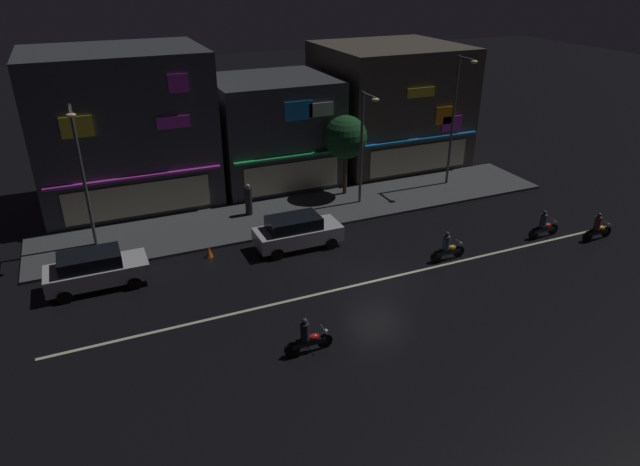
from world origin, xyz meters
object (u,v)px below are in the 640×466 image
parked_car_trailing (297,231)px  pedestrian_on_sidewalk (249,201)px  streetlamp_east (456,112)px  parked_car_near_kerb (95,269)px  streetlamp_mid (364,139)px  streetlamp_west (81,167)px  motorcycle_following (598,228)px  traffic_cone (209,252)px  motorcycle_trailing_far (307,338)px  motorcycle_opposite_lane (447,248)px  motorcycle_lead (544,226)px

parked_car_trailing → pedestrian_on_sidewalk: bearing=103.6°
streetlamp_east → parked_car_near_kerb: (-21.48, -4.15, -3.89)m
pedestrian_on_sidewalk → parked_car_trailing: 4.70m
streetlamp_mid → parked_car_trailing: streetlamp_mid is taller
streetlamp_west → streetlamp_mid: bearing=-1.5°
motorcycle_following → streetlamp_west: bearing=-26.1°
motorcycle_following → traffic_cone: motorcycle_following is taller
parked_car_trailing → motorcycle_trailing_far: parked_car_trailing is taller
parked_car_trailing → motorcycle_opposite_lane: bearing=-34.2°
streetlamp_mid → parked_car_trailing: (-5.44, -3.48, -3.14)m
parked_car_near_kerb → traffic_cone: (5.17, 0.76, -0.59)m
pedestrian_on_sidewalk → motorcycle_opposite_lane: (7.21, -8.71, -0.34)m
motorcycle_opposite_lane → traffic_cone: size_ratio=3.45×
streetlamp_mid → motorcycle_following: streetlamp_mid is taller
motorcycle_opposite_lane → motorcycle_trailing_far: (-8.85, -3.91, 0.00)m
pedestrian_on_sidewalk → motorcycle_trailing_far: pedestrian_on_sidewalk is taller
streetlamp_mid → motorcycle_lead: streetlamp_mid is taller
streetlamp_west → streetlamp_east: 21.29m
pedestrian_on_sidewalk → traffic_cone: bearing=-158.4°
streetlamp_west → parked_car_trailing: 10.63m
pedestrian_on_sidewalk → traffic_cone: size_ratio=3.29×
parked_car_near_kerb → motorcycle_lead: (21.64, -4.00, -0.24)m
traffic_cone → parked_car_near_kerb: bearing=-171.6°
parked_car_trailing → traffic_cone: bearing=170.5°
streetlamp_east → motorcycle_trailing_far: 19.55m
pedestrian_on_sidewalk → motorcycle_opposite_lane: size_ratio=0.95×
streetlamp_west → pedestrian_on_sidewalk: 8.86m
streetlamp_mid → pedestrian_on_sidewalk: 7.29m
motorcycle_following → parked_car_near_kerb: bearing=-17.4°
motorcycle_lead → traffic_cone: 17.15m
streetlamp_east → parked_car_trailing: bearing=-161.1°
streetlamp_mid → parked_car_near_kerb: size_ratio=1.51×
streetlamp_mid → motorcycle_following: 13.10m
motorcycle_trailing_far → streetlamp_east: bearing=-139.4°
motorcycle_lead → parked_car_near_kerb: bearing=169.4°
streetlamp_west → streetlamp_mid: 14.73m
streetlamp_mid → motorcycle_trailing_far: (-8.18, -11.54, -3.38)m
motorcycle_following → pedestrian_on_sidewalk: bearing=-37.4°
pedestrian_on_sidewalk → motorcycle_following: (15.57, -9.95, -0.34)m
streetlamp_mid → motorcycle_trailing_far: streetlamp_mid is taller
motorcycle_lead → streetlamp_east: bearing=91.0°
streetlamp_west → parked_car_near_kerb: size_ratio=1.64×
parked_car_near_kerb → streetlamp_mid: bearing=13.3°
pedestrian_on_sidewalk → parked_car_trailing: pedestrian_on_sidewalk is taller
parked_car_near_kerb → traffic_cone: bearing=8.4°
streetlamp_east → parked_car_trailing: size_ratio=1.84×
pedestrian_on_sidewalk → motorcycle_lead: bearing=-61.5°
pedestrian_on_sidewalk → motorcycle_trailing_far: bearing=-125.9°
streetlamp_east → traffic_cone: (-16.31, -3.38, -4.48)m
streetlamp_mid → motorcycle_following: bearing=-44.5°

